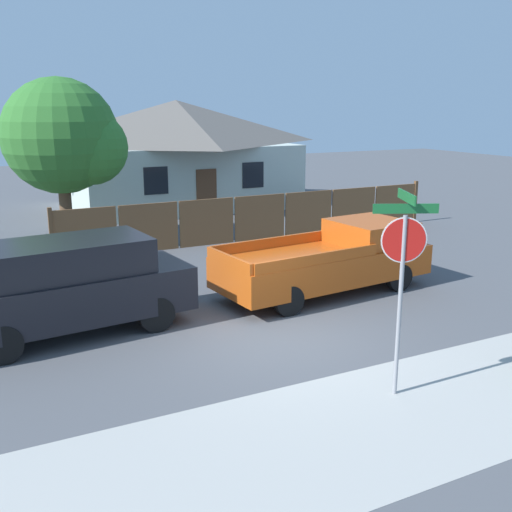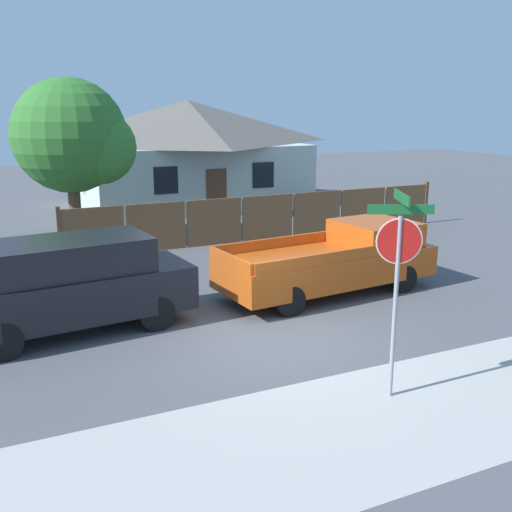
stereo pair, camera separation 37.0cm
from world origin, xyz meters
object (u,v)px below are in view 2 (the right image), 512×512
Objects in this scene: oak_tree at (76,139)px; orange_pickup at (335,260)px; house at (189,151)px; red_suv at (70,283)px; stop_sign at (398,261)px.

oak_tree reaches higher than orange_pickup.
red_suv is (-7.55, -14.50, -1.43)m from house.
house is at bearing 79.90° from orange_pickup.
red_suv reaches higher than orange_pickup.
oak_tree reaches higher than stop_sign.
oak_tree is at bearing 115.87° from orange_pickup.
oak_tree is at bearing 73.48° from red_suv.
red_suv is 0.88× the size of orange_pickup.
oak_tree is 1.64× the size of stop_sign.
red_suv is at bearing 174.63° from orange_pickup.
red_suv is 1.51× the size of stop_sign.
oak_tree reaches higher than house.
house reaches higher than stop_sign.
oak_tree is 8.51m from red_suv.
house reaches higher than red_suv.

